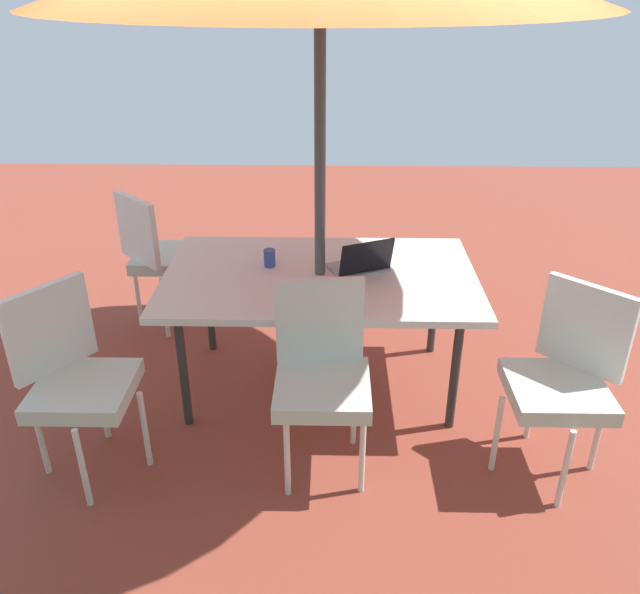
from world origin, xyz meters
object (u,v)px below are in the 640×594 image
chair_northwest (564,375)px  laptop (361,264)px  chair_north (322,371)px  dining_table (320,282)px  chair_northeast (75,375)px  chair_southeast (160,252)px  cup (270,258)px

chair_northwest → laptop: 1.24m
chair_north → dining_table: bearing=87.1°
dining_table → chair_northeast: chair_northeast is taller
chair_northwest → chair_north: 1.18m
dining_table → chair_northeast: size_ratio=1.81×
chair_southeast → chair_north: size_ratio=1.00×
chair_north → chair_southeast: bearing=123.6°
chair_northeast → chair_northwest: bearing=-52.1°
dining_table → cup: bearing=-18.1°
laptop → cup: (0.53, -0.06, 0.00)m
chair_southeast → laptop: chair_southeast is taller
chair_northwest → chair_northeast: same height
chair_northwest → cup: bearing=-164.6°
chair_northwest → chair_north: bearing=-136.9°
chair_southeast → cup: chair_southeast is taller
chair_northwest → chair_southeast: 2.75m
laptop → dining_table: bearing=-15.8°
chair_northeast → laptop: bearing=-24.2°
laptop → chair_northwest: bearing=118.8°
chair_north → chair_northeast: 1.20m
chair_southeast → dining_table: bearing=-170.7°
chair_north → chair_northeast: size_ratio=1.00×
chair_north → laptop: (-0.21, -0.72, 0.25)m
chair_north → chair_northeast: same height
chair_northwest → chair_north: same height
chair_southeast → cup: 1.10m
dining_table → laptop: bearing=-171.8°
laptop → cup: laptop is taller
chair_north → laptop: 0.80m
chair_southeast → cup: (-0.84, 0.67, 0.25)m
chair_northwest → chair_north: (1.18, -0.01, 0.00)m
chair_northwest → laptop: chair_northwest is taller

